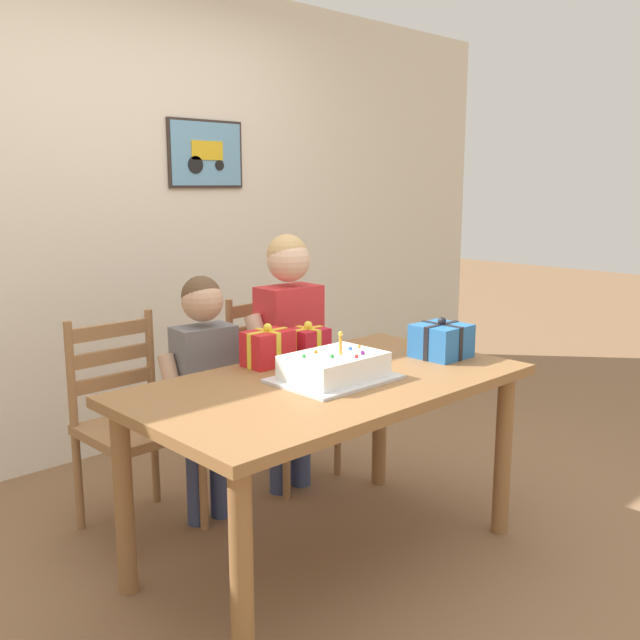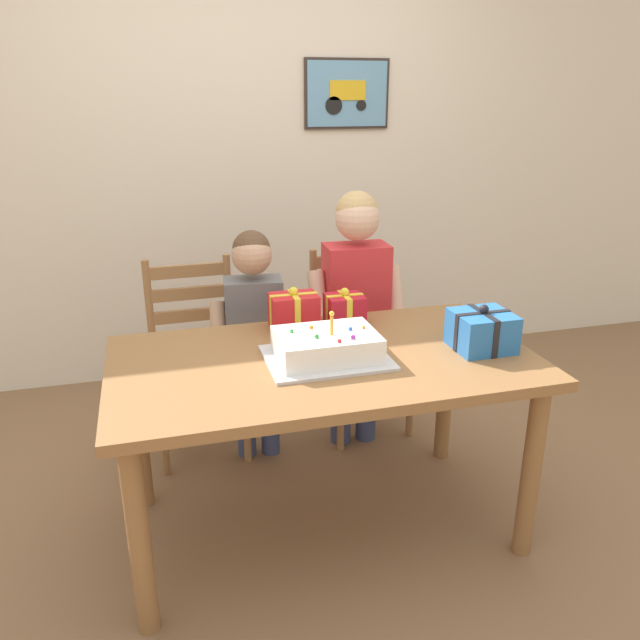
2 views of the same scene
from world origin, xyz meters
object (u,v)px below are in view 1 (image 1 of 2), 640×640
(gift_box_corner_small, at_px, (308,343))
(gift_box_red_large, at_px, (441,341))
(child_older, at_px, (289,338))
(chair_left, at_px, (133,424))
(child_younger, at_px, (205,375))
(gift_box_beside_cake, at_px, (268,348))
(birthday_cake, at_px, (334,368))
(chair_right, at_px, (279,386))
(dining_table, at_px, (329,404))

(gift_box_corner_small, bearing_deg, gift_box_red_large, -43.16)
(child_older, bearing_deg, gift_box_red_large, -68.75)
(chair_left, bearing_deg, gift_box_corner_small, -38.51)
(gift_box_red_large, bearing_deg, child_younger, 137.51)
(gift_box_beside_cake, relative_size, gift_box_corner_small, 1.22)
(birthday_cake, xyz_separation_m, gift_box_beside_cake, (-0.04, 0.35, 0.02))
(gift_box_corner_small, height_order, child_younger, child_younger)
(birthday_cake, distance_m, gift_box_red_large, 0.59)
(gift_box_corner_small, bearing_deg, gift_box_beside_cake, 176.87)
(chair_right, bearing_deg, gift_box_corner_small, -115.80)
(gift_box_red_large, distance_m, gift_box_beside_cake, 0.75)
(chair_left, bearing_deg, dining_table, -62.21)
(gift_box_beside_cake, bearing_deg, gift_box_red_large, -32.56)
(chair_left, relative_size, chair_right, 1.00)
(gift_box_beside_cake, distance_m, child_younger, 0.34)
(gift_box_corner_small, relative_size, chair_right, 0.17)
(birthday_cake, xyz_separation_m, gift_box_corner_small, (0.17, 0.33, 0.01))
(child_older, distance_m, child_younger, 0.49)
(chair_right, bearing_deg, birthday_cake, -116.54)
(gift_box_beside_cake, relative_size, child_younger, 0.18)
(dining_table, bearing_deg, child_younger, 104.15)
(birthday_cake, bearing_deg, gift_box_red_large, -5.47)
(dining_table, xyz_separation_m, gift_box_beside_cake, (-0.03, 0.32, 0.17))
(gift_box_beside_cake, height_order, chair_left, same)
(dining_table, distance_m, chair_right, 0.90)
(child_older, relative_size, child_younger, 1.14)
(gift_box_red_large, height_order, child_older, child_older)
(gift_box_red_large, height_order, gift_box_corner_small, gift_box_red_large)
(birthday_cake, distance_m, gift_box_corner_small, 0.38)
(child_younger, bearing_deg, chair_right, 17.37)
(gift_box_red_large, bearing_deg, dining_table, 172.40)
(child_younger, bearing_deg, gift_box_corner_small, -41.63)
(dining_table, distance_m, gift_box_beside_cake, 0.37)
(birthday_cake, height_order, chair_left, birthday_cake)
(dining_table, distance_m, child_older, 0.70)
(chair_left, bearing_deg, gift_box_red_large, -40.51)
(gift_box_red_large, xyz_separation_m, chair_left, (-1.01, 0.86, -0.35))
(gift_box_red_large, height_order, child_younger, child_younger)
(dining_table, relative_size, gift_box_beside_cake, 7.84)
(birthday_cake, relative_size, chair_right, 0.48)
(chair_right, distance_m, child_older, 0.35)
(child_older, height_order, child_younger, child_older)
(birthday_cake, xyz_separation_m, child_younger, (-0.16, 0.63, -0.13))
(gift_box_corner_small, distance_m, child_older, 0.33)
(chair_left, bearing_deg, birthday_cake, -62.60)
(birthday_cake, relative_size, gift_box_red_large, 2.02)
(birthday_cake, bearing_deg, child_younger, 104.09)
(birthday_cake, relative_size, chair_left, 0.48)
(birthday_cake, xyz_separation_m, chair_right, (0.40, 0.80, -0.32))
(birthday_cake, relative_size, gift_box_beside_cake, 2.24)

